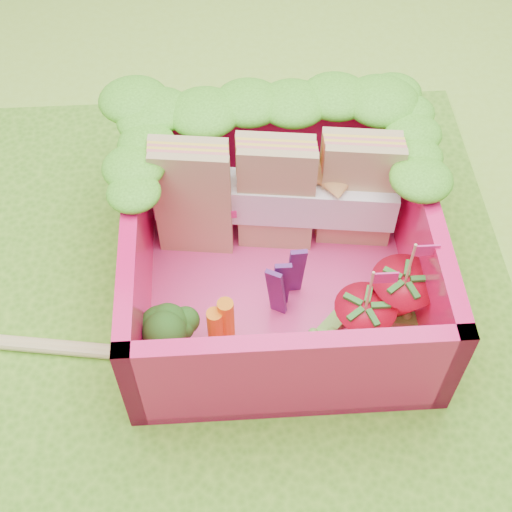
{
  "coord_description": "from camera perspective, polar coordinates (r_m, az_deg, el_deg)",
  "views": [
    {
      "loc": [
        -0.01,
        -1.94,
        2.75
      ],
      "look_at": [
        0.1,
        -0.05,
        0.28
      ],
      "focal_mm": 50.0,
      "sensor_mm": 36.0,
      "label": 1
    }
  ],
  "objects": [
    {
      "name": "ground",
      "position": [
        3.36,
        -1.8,
        -2.33
      ],
      "size": [
        14.0,
        14.0,
        0.0
      ],
      "primitive_type": "plane",
      "color": "#9DD13B",
      "rests_on": "ground"
    },
    {
      "name": "placemat",
      "position": [
        3.35,
        -1.8,
        -2.18
      ],
      "size": [
        2.6,
        2.6,
        0.03
      ],
      "primitive_type": "cube",
      "color": "#559A22",
      "rests_on": "ground"
    },
    {
      "name": "bento_floor",
      "position": [
        3.3,
        1.78,
        -2.3
      ],
      "size": [
        1.3,
        1.3,
        0.05
      ],
      "primitive_type": "cube",
      "color": "#E33980",
      "rests_on": "placemat"
    },
    {
      "name": "bento_box",
      "position": [
        3.1,
        1.89,
        0.37
      ],
      "size": [
        1.3,
        1.3,
        0.55
      ],
      "color": "#F2145D",
      "rests_on": "placemat"
    },
    {
      "name": "lettuce_ruffle",
      "position": [
        3.18,
        1.36,
        10.79
      ],
      "size": [
        1.43,
        0.83,
        0.11
      ],
      "color": "#3A8C19",
      "rests_on": "bento_box"
    },
    {
      "name": "sandwich_stack",
      "position": [
        3.22,
        1.64,
        4.94
      ],
      "size": [
        1.11,
        0.31,
        0.6
      ],
      "color": "tan",
      "rests_on": "bento_floor"
    },
    {
      "name": "broccoli",
      "position": [
        2.96,
        -6.89,
        -5.52
      ],
      "size": [
        0.31,
        0.31,
        0.25
      ],
      "color": "#649548",
      "rests_on": "bento_floor"
    },
    {
      "name": "carrot_sticks",
      "position": [
        3.0,
        -2.79,
        -5.54
      ],
      "size": [
        0.12,
        0.09,
        0.28
      ],
      "color": "orange",
      "rests_on": "bento_floor"
    },
    {
      "name": "purple_wedges",
      "position": [
        3.04,
        2.3,
        -2.13
      ],
      "size": [
        0.16,
        0.14,
        0.38
      ],
      "color": "#431854",
      "rests_on": "bento_floor"
    },
    {
      "name": "strawberry_left",
      "position": [
        3.02,
        8.5,
        -5.36
      ],
      "size": [
        0.26,
        0.26,
        0.5
      ],
      "color": "red",
      "rests_on": "bento_floor"
    },
    {
      "name": "strawberry_right",
      "position": [
        3.1,
        11.46,
        -3.43
      ],
      "size": [
        0.28,
        0.28,
        0.52
      ],
      "color": "red",
      "rests_on": "bento_floor"
    },
    {
      "name": "snap_peas",
      "position": [
        3.18,
        9.11,
        -4.65
      ],
      "size": [
        0.64,
        0.47,
        0.05
      ],
      "color": "#5CAA35",
      "rests_on": "bento_floor"
    }
  ]
}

